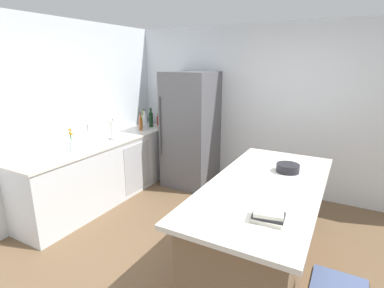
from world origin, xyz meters
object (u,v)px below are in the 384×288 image
Objects in this scene: refrigerator at (191,130)px; syrup_bottle at (151,120)px; wine_bottle at (151,119)px; cookbook_stack at (269,216)px; kitchen_island at (263,228)px; mixing_bowl at (288,168)px; paper_towel_roll at (113,130)px; sink_faucet at (89,133)px; hot_sauce_bottle at (158,121)px; flower_vase at (72,145)px; vinegar_bottle at (141,123)px; soda_bottle at (145,121)px; olive_oil_bottle at (144,120)px.

syrup_bottle is at bearing 175.39° from refrigerator.
wine_bottle is 1.42× the size of cookbook_stack.
kitchen_island is 1.15× the size of refrigerator.
syrup_bottle is 1.08× the size of mixing_bowl.
paper_towel_roll is 1.33× the size of mixing_bowl.
hot_sauce_bottle is (0.11, 1.52, -0.07)m from sink_faucet.
hot_sauce_bottle reaches higher than kitchen_island.
kitchen_island is 2.54m from flower_vase.
mixing_bowl is at bearing -27.87° from hot_sauce_bottle.
kitchen_island is at bearing 2.71° from flower_vase.
kitchen_island is 2.66m from sink_faucet.
syrup_bottle is at bearing 93.97° from paper_towel_roll.
vinegar_bottle is (-0.00, -0.29, -0.02)m from wine_bottle.
paper_towel_roll is 0.97m from wine_bottle.
wine_bottle reaches higher than kitchen_island.
sink_faucet is 1.28× the size of mixing_bowl.
flower_vase is 0.94× the size of soda_bottle.
olive_oil_bottle is 0.22m from vinegar_bottle.
paper_towel_roll is 0.95× the size of olive_oil_bottle.
cookbook_stack is at bearing -25.63° from paper_towel_roll.
cookbook_stack is (2.68, -2.25, -0.08)m from wine_bottle.
wine_bottle reaches higher than syrup_bottle.
mixing_bowl is (2.70, -1.09, -0.06)m from olive_oil_bottle.
sink_faucet reaches higher than cookbook_stack.
refrigerator is 7.49× the size of syrup_bottle.
sink_faucet is at bearing 161.88° from cookbook_stack.
soda_bottle is at bearing 84.78° from sink_faucet.
paper_towel_roll is (-0.78, -0.98, 0.10)m from refrigerator.
syrup_bottle is (-0.09, -0.10, 0.02)m from hot_sauce_bottle.
refrigerator reaches higher than mixing_bowl.
hot_sauce_bottle is at bearing 152.13° from mixing_bowl.
refrigerator is at bearing -12.37° from hot_sauce_bottle.
kitchen_island is 3.09m from hot_sauce_bottle.
sink_faucet is at bearing -89.68° from olive_oil_bottle.
kitchen_island is 6.97× the size of paper_towel_roll.
vinegar_bottle is (0.06, -0.37, 0.01)m from syrup_bottle.
mixing_bowl is (0.11, 0.42, 0.51)m from kitchen_island.
vinegar_bottle is (-0.02, -0.09, -0.02)m from soda_bottle.
sink_faucet is 1.27× the size of cookbook_stack.
flower_vase is 1.90m from hot_sauce_bottle.
refrigerator is at bearing 20.85° from vinegar_bottle.
wine_bottle reaches higher than hot_sauce_bottle.
syrup_bottle is 0.38m from vinegar_bottle.
cookbook_stack is (2.66, -2.05, -0.08)m from soda_bottle.
vinegar_bottle reaches higher than hot_sauce_bottle.
paper_towel_roll is 1.06× the size of vinegar_bottle.
soda_bottle is 1.42× the size of mixing_bowl.
refrigerator is at bearing 51.49° from paper_towel_roll.
paper_towel_roll is 0.89m from olive_oil_bottle.
sink_faucet is 2.92m from cookbook_stack.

